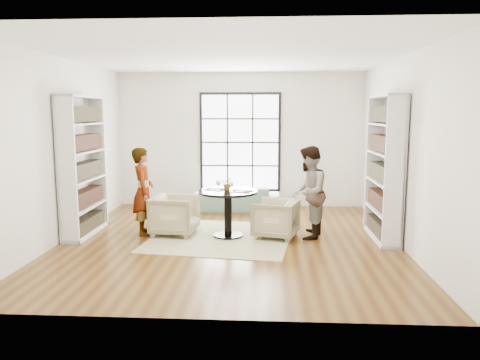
# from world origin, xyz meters

# --- Properties ---
(ground) EXTENTS (6.00, 6.00, 0.00)m
(ground) POSITION_xyz_m (0.00, 0.00, 0.00)
(ground) COLOR brown
(room_shell) EXTENTS (6.00, 6.01, 6.00)m
(room_shell) POSITION_xyz_m (0.00, 0.54, 1.26)
(room_shell) COLOR silver
(room_shell) RESTS_ON ground
(rug) EXTENTS (2.58, 2.58, 0.01)m
(rug) POSITION_xyz_m (-0.16, 0.19, 0.01)
(rug) COLOR tan
(rug) RESTS_ON ground
(pedestal_table) EXTENTS (1.01, 1.01, 0.80)m
(pedestal_table) POSITION_xyz_m (-0.04, 0.25, 0.58)
(pedestal_table) COLOR black
(pedestal_table) RESTS_ON ground
(sofa) EXTENTS (1.85, 0.75, 0.54)m
(sofa) POSITION_xyz_m (-0.04, 2.45, 0.27)
(sofa) COLOR gray
(sofa) RESTS_ON ground
(armchair_left) EXTENTS (0.82, 0.80, 0.69)m
(armchair_left) POSITION_xyz_m (-0.98, 0.34, 0.35)
(armchair_left) COLOR tan
(armchair_left) RESTS_ON ground
(armchair_right) EXTENTS (0.88, 0.86, 0.65)m
(armchair_right) POSITION_xyz_m (0.76, 0.26, 0.32)
(armchair_right) COLOR tan
(armchair_right) RESTS_ON ground
(person_left) EXTENTS (0.48, 0.62, 1.52)m
(person_left) POSITION_xyz_m (-1.53, 0.34, 0.76)
(person_left) COLOR gray
(person_left) RESTS_ON ground
(person_right) EXTENTS (0.74, 0.87, 1.56)m
(person_right) POSITION_xyz_m (1.31, 0.26, 0.78)
(person_right) COLOR gray
(person_right) RESTS_ON ground
(placemat_left) EXTENTS (0.41, 0.36, 0.01)m
(placemat_left) POSITION_xyz_m (-0.27, 0.34, 0.81)
(placemat_left) COLOR #282523
(placemat_left) RESTS_ON pedestal_table
(placemat_right) EXTENTS (0.41, 0.36, 0.01)m
(placemat_right) POSITION_xyz_m (0.19, 0.18, 0.81)
(placemat_right) COLOR #282523
(placemat_right) RESTS_ON pedestal_table
(cutlery_left) EXTENTS (0.21, 0.25, 0.01)m
(cutlery_left) POSITION_xyz_m (-0.27, 0.34, 0.81)
(cutlery_left) COLOR silver
(cutlery_left) RESTS_ON placemat_left
(cutlery_right) EXTENTS (0.21, 0.25, 0.01)m
(cutlery_right) POSITION_xyz_m (0.19, 0.18, 0.81)
(cutlery_right) COLOR silver
(cutlery_right) RESTS_ON placemat_right
(wine_glass_left) EXTENTS (0.09, 0.09, 0.19)m
(wine_glass_left) POSITION_xyz_m (-0.20, 0.20, 0.94)
(wine_glass_left) COLOR silver
(wine_glass_left) RESTS_ON pedestal_table
(wine_glass_right) EXTENTS (0.08, 0.08, 0.18)m
(wine_glass_right) POSITION_xyz_m (0.03, 0.09, 0.93)
(wine_glass_right) COLOR silver
(wine_glass_right) RESTS_ON pedestal_table
(flower_centerpiece) EXTENTS (0.24, 0.21, 0.23)m
(flower_centerpiece) POSITION_xyz_m (-0.05, 0.30, 0.92)
(flower_centerpiece) COLOR gray
(flower_centerpiece) RESTS_ON pedestal_table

